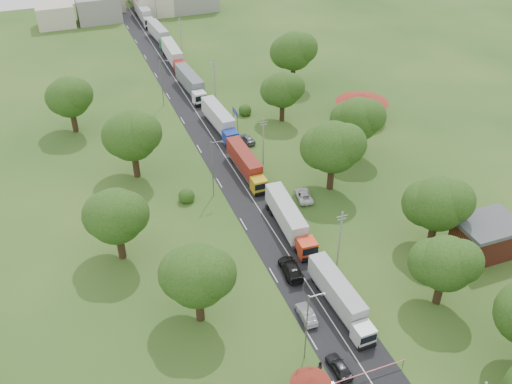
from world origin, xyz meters
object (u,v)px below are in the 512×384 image
info_sign (235,115)px  car_lane_front (339,367)px  truck_0 (340,296)px  car_lane_mid (306,314)px  boom_barrier (358,376)px

info_sign → car_lane_front: bearing=-97.7°
info_sign → truck_0: info_sign is taller
truck_0 → car_lane_mid: bearing=-179.1°
car_lane_front → car_lane_mid: car_lane_front is taller
boom_barrier → truck_0: (3.21, 10.51, 1.15)m
boom_barrier → car_lane_front: 2.36m
truck_0 → car_lane_front: 9.72m
info_sign → car_lane_front: 58.59m
boom_barrier → info_sign: info_sign is taller
boom_barrier → car_lane_mid: car_lane_mid is taller
car_lane_front → boom_barrier: bearing=119.3°
boom_barrier → info_sign: bearing=83.8°
car_lane_front → info_sign: bearing=-101.0°
info_sign → boom_barrier: bearing=-96.2°
car_lane_front → car_lane_mid: (-0.10, 8.46, -0.00)m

